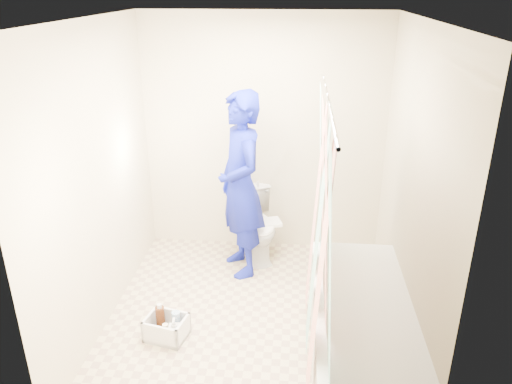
# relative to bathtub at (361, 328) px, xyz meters

# --- Properties ---
(floor) EXTENTS (2.60, 2.60, 0.00)m
(floor) POSITION_rel_bathtub_xyz_m (-0.85, 0.43, -0.27)
(floor) COLOR tan
(floor) RESTS_ON ground
(ceiling) EXTENTS (2.40, 2.60, 0.02)m
(ceiling) POSITION_rel_bathtub_xyz_m (-0.85, 0.43, 2.13)
(ceiling) COLOR silver
(ceiling) RESTS_ON wall_back
(wall_back) EXTENTS (2.40, 0.02, 2.40)m
(wall_back) POSITION_rel_bathtub_xyz_m (-0.85, 1.73, 0.93)
(wall_back) COLOR #BFB093
(wall_back) RESTS_ON ground
(wall_front) EXTENTS (2.40, 0.02, 2.40)m
(wall_front) POSITION_rel_bathtub_xyz_m (-0.85, -0.88, 0.93)
(wall_front) COLOR #BFB093
(wall_front) RESTS_ON ground
(wall_left) EXTENTS (0.02, 2.60, 2.40)m
(wall_left) POSITION_rel_bathtub_xyz_m (-2.05, 0.43, 0.93)
(wall_left) COLOR #BFB093
(wall_left) RESTS_ON ground
(wall_right) EXTENTS (0.02, 2.60, 2.40)m
(wall_right) POSITION_rel_bathtub_xyz_m (0.35, 0.43, 0.93)
(wall_right) COLOR #BFB093
(wall_right) RESTS_ON ground
(bathtub) EXTENTS (0.70, 1.75, 0.50)m
(bathtub) POSITION_rel_bathtub_xyz_m (0.00, 0.00, 0.00)
(bathtub) COLOR white
(bathtub) RESTS_ON ground
(curtain_rod) EXTENTS (0.02, 1.90, 0.02)m
(curtain_rod) POSITION_rel_bathtub_xyz_m (-0.33, 0.00, 1.68)
(curtain_rod) COLOR silver
(curtain_rod) RESTS_ON wall_back
(shower_curtain) EXTENTS (0.06, 1.75, 1.80)m
(shower_curtain) POSITION_rel_bathtub_xyz_m (-0.33, 0.00, 0.75)
(shower_curtain) COLOR white
(shower_curtain) RESTS_ON curtain_rod
(toilet) EXTENTS (0.59, 0.78, 0.71)m
(toilet) POSITION_rel_bathtub_xyz_m (-0.90, 1.48, 0.08)
(toilet) COLOR white
(toilet) RESTS_ON ground
(tank_lid) EXTENTS (0.47, 0.31, 0.03)m
(tank_lid) POSITION_rel_bathtub_xyz_m (-0.86, 1.37, 0.15)
(tank_lid) COLOR white
(tank_lid) RESTS_ON toilet
(tank_internals) EXTENTS (0.17, 0.08, 0.23)m
(tank_internals) POSITION_rel_bathtub_xyz_m (-0.99, 1.64, 0.43)
(tank_internals) COLOR black
(tank_internals) RESTS_ON toilet
(plumber) EXTENTS (0.66, 0.77, 1.77)m
(plumber) POSITION_rel_bathtub_xyz_m (-1.02, 1.19, 0.62)
(plumber) COLOR #0E1194
(plumber) RESTS_ON ground
(cleaning_caddy) EXTENTS (0.36, 0.31, 0.24)m
(cleaning_caddy) POSITION_rel_bathtub_xyz_m (-1.49, 0.09, -0.18)
(cleaning_caddy) COLOR silver
(cleaning_caddy) RESTS_ON ground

